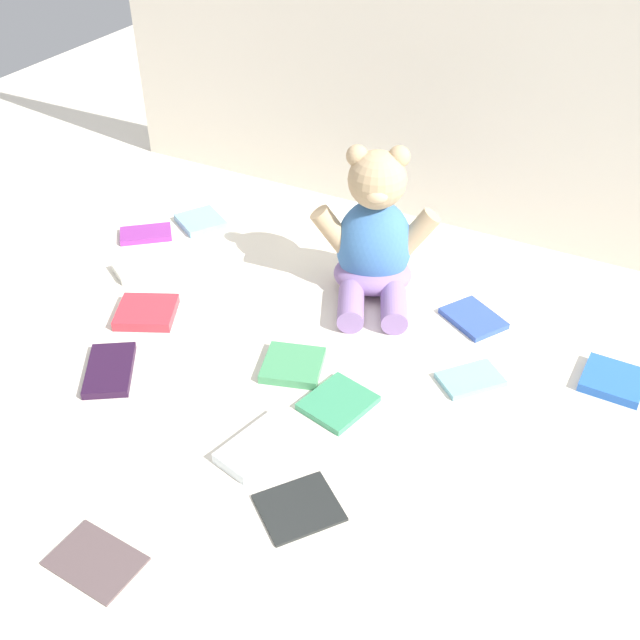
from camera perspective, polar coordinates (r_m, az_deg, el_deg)
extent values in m
plane|color=silver|center=(1.37, 2.29, -1.21)|extent=(3.20, 3.20, 0.00)
cube|color=beige|center=(1.61, 10.42, 17.74)|extent=(1.62, 0.03, 0.66)
ellipsoid|color=#3F72B2|center=(1.45, 4.10, 5.67)|extent=(0.18, 0.16, 0.19)
ellipsoid|color=#8C6BA5|center=(1.48, 4.00, 3.52)|extent=(0.19, 0.17, 0.07)
sphere|color=tan|center=(1.38, 4.36, 10.54)|extent=(0.14, 0.14, 0.11)
ellipsoid|color=beige|center=(1.35, 4.35, 9.47)|extent=(0.05, 0.05, 0.03)
sphere|color=tan|center=(1.37, 2.83, 12.31)|extent=(0.05, 0.05, 0.04)
sphere|color=tan|center=(1.37, 6.03, 12.18)|extent=(0.05, 0.05, 0.04)
cylinder|color=tan|center=(1.43, 0.98, 6.79)|extent=(0.10, 0.07, 0.10)
cylinder|color=tan|center=(1.43, 7.32, 6.56)|extent=(0.10, 0.07, 0.10)
cylinder|color=#8C6BA5|center=(1.40, 2.35, 1.06)|extent=(0.09, 0.12, 0.05)
cylinder|color=#8C6BA5|center=(1.40, 5.61, 0.95)|extent=(0.09, 0.12, 0.05)
cube|color=white|center=(1.58, -13.23, 3.94)|extent=(0.12, 0.13, 0.02)
cube|color=#7ABFCE|center=(1.30, 11.31, -4.41)|extent=(0.12, 0.12, 0.01)
cube|color=white|center=(1.16, -4.42, -9.44)|extent=(0.10, 0.15, 0.02)
cube|color=#8B2E8E|center=(1.70, -13.04, 6.36)|extent=(0.13, 0.12, 0.01)
cube|color=#79B4D1|center=(1.72, -9.02, 7.39)|extent=(0.13, 0.13, 0.02)
cube|color=#388D60|center=(1.23, 1.38, -6.28)|extent=(0.12, 0.13, 0.01)
cube|color=#29132E|center=(1.33, -15.62, -3.65)|extent=(0.13, 0.15, 0.01)
cube|color=black|center=(1.09, -1.59, -13.92)|extent=(0.14, 0.14, 0.01)
cube|color=#564445|center=(1.07, -16.65, -17.02)|extent=(0.12, 0.09, 0.01)
cube|color=#304EA8|center=(1.43, 11.53, 0.13)|extent=(0.13, 0.13, 0.01)
cube|color=blue|center=(1.36, 21.28, -4.26)|extent=(0.10, 0.10, 0.02)
cube|color=red|center=(1.45, -12.99, 0.58)|extent=(0.14, 0.13, 0.02)
cube|color=#418F5A|center=(1.29, -2.06, -3.43)|extent=(0.12, 0.12, 0.02)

